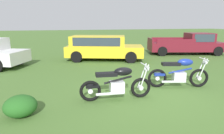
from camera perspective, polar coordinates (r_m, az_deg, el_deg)
ground_plane at (r=6.07m, az=11.01°, el=-8.09°), size 120.00×120.00×0.00m
motorcycle_black at (r=5.47m, az=1.53°, el=-4.89°), size 2.08×0.64×1.02m
motorcycle_blue at (r=6.89m, az=19.38°, el=-1.77°), size 2.01×0.88×1.02m
car_yellow at (r=11.46m, az=-3.12°, el=6.28°), size 4.80×3.28×1.43m
pickup_truck_burgundy at (r=14.70m, az=22.12°, el=6.49°), size 5.43×3.12×1.49m
shrub_low at (r=5.05m, az=-25.61°, el=-10.43°), size 0.76×0.70×0.52m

